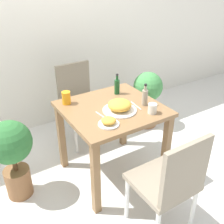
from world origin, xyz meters
TOP-DOWN VIEW (x-y plane):
  - ground_plane at (0.00, 0.00)m, footprint 16.00×16.00m
  - wall_back at (0.00, 1.30)m, footprint 8.00×0.05m
  - dining_table at (0.00, 0.00)m, footprint 0.85×0.80m
  - chair_near at (-0.02, -0.80)m, footprint 0.42×0.42m
  - chair_far at (0.01, 0.74)m, footprint 0.42×0.42m
  - food_plate at (0.02, -0.09)m, footprint 0.29×0.29m
  - side_plate at (-0.18, -0.24)m, footprint 0.17×0.17m
  - drink_cup at (0.23, -0.27)m, footprint 0.08×0.08m
  - juice_glass at (-0.31, 0.28)m, footprint 0.08×0.08m
  - sauce_bottle at (0.19, 0.22)m, footprint 0.05×0.05m
  - condiment_bottle at (0.27, -0.12)m, footprint 0.05×0.05m
  - fork_utensil at (-0.16, -0.09)m, footprint 0.02×0.18m
  - spoon_utensil at (0.20, -0.09)m, footprint 0.02×0.17m
  - potted_plant_left at (-0.87, 0.20)m, footprint 0.37×0.37m
  - potted_plant_right at (0.87, 0.55)m, footprint 0.36×0.36m

SIDE VIEW (x-z plane):
  - ground_plane at x=0.00m, z-range 0.00..0.00m
  - potted_plant_right at x=0.87m, z-range 0.06..0.79m
  - potted_plant_left at x=-0.87m, z-range 0.10..0.85m
  - chair_near at x=-0.02m, z-range 0.06..0.97m
  - chair_far at x=0.01m, z-range 0.06..0.97m
  - dining_table at x=0.00m, z-range 0.24..0.99m
  - fork_utensil at x=-0.16m, z-range 0.74..0.75m
  - spoon_utensil at x=0.20m, z-range 0.74..0.75m
  - side_plate at x=-0.18m, z-range 0.74..0.80m
  - drink_cup at x=0.23m, z-range 0.74..0.83m
  - food_plate at x=0.02m, z-range 0.74..0.84m
  - juice_glass at x=-0.31m, z-range 0.74..0.86m
  - sauce_bottle at x=0.19m, z-range 0.72..0.93m
  - condiment_bottle at x=0.27m, z-range 0.72..0.93m
  - wall_back at x=0.00m, z-range 0.00..2.60m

